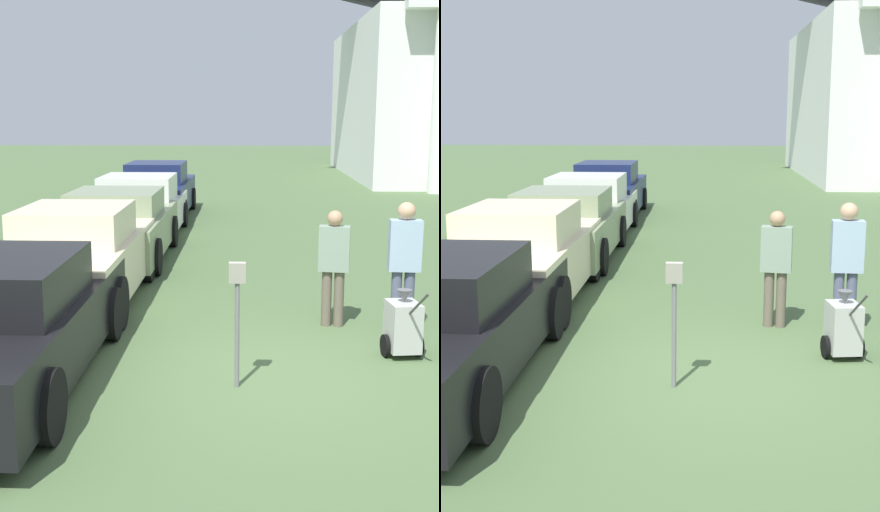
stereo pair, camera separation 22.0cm
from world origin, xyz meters
TOP-DOWN VIEW (x-y plane):
  - ground_plane at (0.00, 0.00)m, footprint 120.00×120.00m
  - parked_car_black at (-2.78, -0.18)m, footprint 1.93×4.87m
  - parked_car_cream at (-2.78, 3.23)m, footprint 1.93×4.62m
  - parked_car_sage at (-2.78, 6.61)m, footprint 2.09×4.69m
  - parked_car_white at (-2.78, 9.50)m, footprint 2.05×4.63m
  - parked_car_navy at (-2.78, 12.93)m, footprint 1.94×4.89m
  - parking_meter at (-0.24, -0.22)m, footprint 0.18×0.09m
  - person_worker at (1.06, 2.12)m, footprint 0.45×0.28m
  - person_supervisor at (1.96, 1.82)m, footprint 0.43×0.24m
  - equipment_cart at (1.77, 0.86)m, footprint 0.50×1.00m

SIDE VIEW (x-z plane):
  - ground_plane at x=0.00m, z-range 0.00..0.00m
  - equipment_cart at x=1.77m, z-range -0.11..0.89m
  - parked_car_black at x=-2.78m, z-range -0.05..1.40m
  - parked_car_white at x=-2.78m, z-range -0.07..1.42m
  - parked_car_sage at x=-2.78m, z-range -0.04..1.39m
  - parked_car_navy at x=-2.78m, z-range -0.06..1.50m
  - parked_car_cream at x=-2.78m, z-range -0.05..1.50m
  - person_worker at x=1.06m, z-range 0.11..1.74m
  - parking_meter at x=-0.24m, z-range 0.27..1.66m
  - person_supervisor at x=1.96m, z-range 0.13..1.92m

